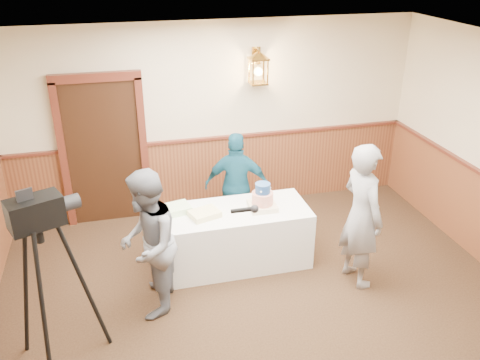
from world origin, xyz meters
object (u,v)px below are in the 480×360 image
(display_table, at_px, (236,236))
(baker, at_px, (362,216))
(tiered_cake, at_px, (263,199))
(tv_camera_rig, at_px, (52,296))
(sheet_cake_green, at_px, (176,209))
(sheet_cake_yellow, at_px, (205,214))
(assistant_p, at_px, (237,186))
(interviewer, at_px, (148,245))

(display_table, height_order, baker, baker)
(tiered_cake, bearing_deg, tv_camera_rig, -152.24)
(tiered_cake, distance_m, sheet_cake_green, 1.07)
(display_table, distance_m, tv_camera_rig, 2.46)
(sheet_cake_yellow, relative_size, tv_camera_rig, 0.19)
(baker, bearing_deg, display_table, 51.28)
(baker, height_order, tv_camera_rig, tv_camera_rig)
(baker, relative_size, assistant_p, 1.18)
(baker, xyz_separation_m, assistant_p, (-1.13, 1.39, -0.13))
(display_table, distance_m, baker, 1.58)
(display_table, xyz_separation_m, tv_camera_rig, (-2.05, -1.29, 0.44))
(display_table, xyz_separation_m, sheet_cake_green, (-0.72, 0.14, 0.41))
(assistant_p, distance_m, tv_camera_rig, 2.97)
(sheet_cake_green, xyz_separation_m, tv_camera_rig, (-1.33, -1.43, 0.03))
(tiered_cake, bearing_deg, interviewer, -156.71)
(display_table, distance_m, interviewer, 1.39)
(tiered_cake, height_order, assistant_p, assistant_p)
(sheet_cake_green, bearing_deg, sheet_cake_yellow, -32.40)
(display_table, relative_size, sheet_cake_yellow, 5.25)
(display_table, distance_m, sheet_cake_green, 0.84)
(baker, bearing_deg, sheet_cake_yellow, 59.04)
(sheet_cake_green, bearing_deg, display_table, -11.01)
(tv_camera_rig, bearing_deg, sheet_cake_green, 24.34)
(display_table, bearing_deg, interviewer, -149.59)
(display_table, height_order, tv_camera_rig, tv_camera_rig)
(display_table, xyz_separation_m, sheet_cake_yellow, (-0.40, -0.06, 0.41))
(sheet_cake_yellow, distance_m, baker, 1.84)
(baker, height_order, assistant_p, baker)
(interviewer, bearing_deg, display_table, 132.93)
(tiered_cake, height_order, tv_camera_rig, tv_camera_rig)
(tiered_cake, relative_size, sheet_cake_green, 1.00)
(display_table, height_order, tiered_cake, tiered_cake)
(assistant_p, bearing_deg, tiered_cake, 118.34)
(sheet_cake_yellow, xyz_separation_m, tv_camera_rig, (-1.65, -1.23, 0.03))
(tiered_cake, xyz_separation_m, sheet_cake_green, (-1.05, 0.18, -0.09))
(interviewer, xyz_separation_m, assistant_p, (1.31, 1.33, -0.09))
(sheet_cake_yellow, height_order, assistant_p, assistant_p)
(tiered_cake, bearing_deg, display_table, 173.77)
(tiered_cake, relative_size, interviewer, 0.20)
(tiered_cake, xyz_separation_m, tv_camera_rig, (-2.38, -1.25, -0.07))
(tiered_cake, xyz_separation_m, assistant_p, (-0.15, 0.70, -0.13))
(display_table, bearing_deg, tv_camera_rig, -147.88)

